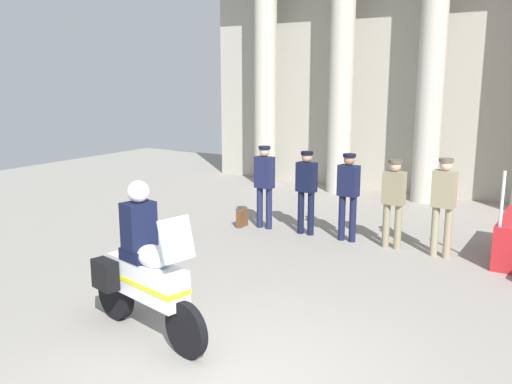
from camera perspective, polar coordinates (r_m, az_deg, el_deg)
The scene contains 9 objects.
ground_plane at distance 5.92m, azimuth -3.30°, elevation -19.31°, with size 28.00×28.00×0.00m, color gray.
colonnade_backdrop at distance 14.73m, azimuth 18.57°, elevation 14.46°, with size 13.53×1.49×7.52m.
officer_in_row_0 at distance 11.17m, azimuth 0.88°, elevation 1.23°, with size 0.40×0.25×1.71m.
officer_in_row_1 at distance 10.77m, azimuth 5.28°, elevation 0.64°, with size 0.40×0.25×1.66m.
officer_in_row_2 at distance 10.42m, azimuth 9.61°, elevation 0.21°, with size 0.40×0.25×1.68m.
officer_in_row_3 at distance 10.15m, azimuth 14.16°, elevation -0.47°, with size 0.40×0.25×1.64m.
officer_in_row_4 at distance 9.87m, azimuth 18.99°, elevation -0.74°, with size 0.40×0.25×1.73m.
motorcycle_with_rider at distance 6.71m, azimuth -11.70°, elevation -8.17°, with size 2.07×0.83×1.90m.
briefcase_on_ground at distance 11.45m, azimuth -1.46°, elevation -2.76°, with size 0.10×0.32×0.36m, color brown.
Camera 1 is at (2.93, -4.14, 3.06)m, focal length 38.31 mm.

